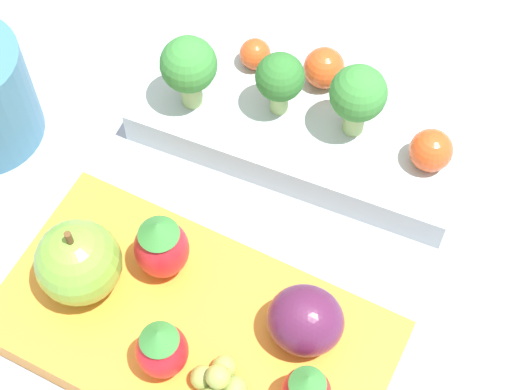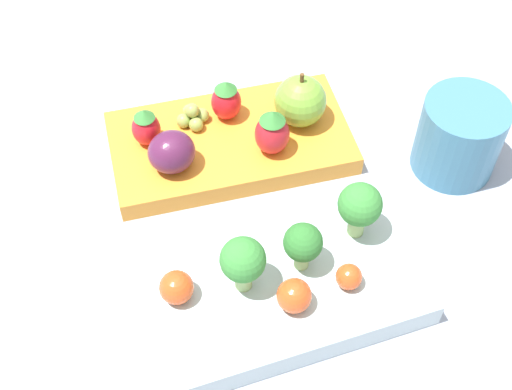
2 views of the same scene
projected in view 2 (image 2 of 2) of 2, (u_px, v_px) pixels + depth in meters
name	position (u px, v px, depth m)	size (l,w,h in m)	color
ground_plane	(255.00, 220.00, 0.65)	(4.00, 4.00, 0.00)	#939EB2
bento_box_savoury	(286.00, 293.00, 0.59)	(0.23, 0.14, 0.03)	silver
bento_box_fruit	(230.00, 143.00, 0.69)	(0.24, 0.15, 0.02)	orange
broccoli_floret_0	(243.00, 261.00, 0.55)	(0.04, 0.04, 0.06)	#93B770
broccoli_floret_1	(303.00, 244.00, 0.56)	(0.03, 0.03, 0.05)	#93B770
broccoli_floret_2	(360.00, 206.00, 0.58)	(0.04, 0.04, 0.06)	#93B770
cherry_tomato_0	(177.00, 287.00, 0.56)	(0.03, 0.03, 0.03)	#DB4C1E
cherry_tomato_1	(294.00, 296.00, 0.55)	(0.03, 0.03, 0.03)	#DB4C1E
cherry_tomato_2	(349.00, 277.00, 0.57)	(0.02, 0.02, 0.02)	#DB4C1E
apple	(300.00, 101.00, 0.68)	(0.05, 0.05, 0.06)	#70A838
strawberry_0	(146.00, 127.00, 0.66)	(0.03, 0.03, 0.04)	red
strawberry_1	(272.00, 132.00, 0.65)	(0.03, 0.03, 0.05)	red
strawberry_2	(226.00, 100.00, 0.68)	(0.03, 0.03, 0.04)	red
plum	(172.00, 152.00, 0.64)	(0.04, 0.04, 0.04)	#511E42
grape_cluster	(193.00, 117.00, 0.69)	(0.03, 0.03, 0.02)	#8EA84C
drinking_cup	(459.00, 137.00, 0.66)	(0.08, 0.08, 0.08)	teal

